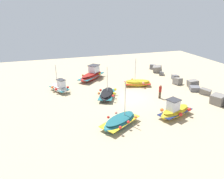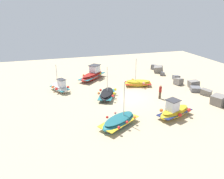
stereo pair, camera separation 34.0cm
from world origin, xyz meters
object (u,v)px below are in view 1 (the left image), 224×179
Objects in this scene: person_walking at (160,91)px; fishing_boat_2 at (60,87)px; fishing_boat_3 at (92,75)px; fishing_boat_4 at (175,111)px; fishing_boat_1 at (107,94)px; fishing_boat_0 at (120,121)px; fishing_boat_5 at (137,83)px.

fishing_boat_2 is at bearing 63.35° from person_walking.
fishing_boat_2 is at bearing 170.70° from fishing_boat_3.
fishing_boat_2 reaches higher than fishing_boat_4.
fishing_boat_1 is 2.34× the size of person_walking.
fishing_boat_0 reaches higher than fishing_boat_1.
fishing_boat_0 reaches higher than fishing_boat_5.
fishing_boat_2 is 0.89× the size of fishing_boat_5.
fishing_boat_3 is (-7.16, -0.24, 0.24)m from fishing_boat_1.
person_walking is (-4.28, 6.40, 0.52)m from fishing_boat_0.
fishing_boat_3 is at bearing 34.10° from person_walking.
fishing_boat_1 is at bearing -127.43° from fishing_boat_0.
fishing_boat_5 reaches higher than fishing_boat_1.
fishing_boat_1 is 6.14m from person_walking.
fishing_boat_5 is at bearing -109.49° from fishing_boat_4.
fishing_boat_4 is 4.34m from person_walking.
fishing_boat_0 is 5.60m from fishing_boat_4.
fishing_boat_1 is 7.17m from fishing_boat_3.
fishing_boat_0 is at bearing -107.60° from fishing_boat_5.
fishing_boat_5 is (-2.57, 5.01, 0.01)m from fishing_boat_1.
fishing_boat_3 is 10.93m from person_walking.
fishing_boat_3 is (-13.38, 0.36, 0.23)m from fishing_boat_0.
fishing_boat_2 is at bearing -100.19° from fishing_boat_1.
fishing_boat_1 reaches higher than fishing_boat_2.
person_walking is at bearing -65.14° from fishing_boat_5.
fishing_boat_0 is 1.22× the size of fishing_boat_2.
fishing_boat_1 is 0.83× the size of fishing_boat_3.
person_walking is (4.52, 0.79, 0.52)m from fishing_boat_5.
fishing_boat_0 reaches higher than fishing_boat_4.
fishing_boat_3 is 1.16× the size of fishing_boat_4.
fishing_boat_5 is (-8.80, 5.61, -0.01)m from fishing_boat_0.
fishing_boat_3 is 1.22× the size of fishing_boat_5.
fishing_boat_0 is at bearing -3.50° from fishing_boat_2.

